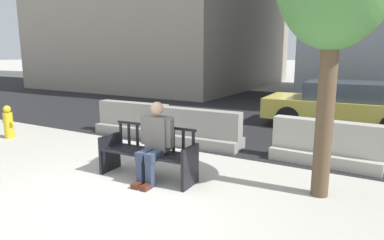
% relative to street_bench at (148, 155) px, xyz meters
% --- Properties ---
extents(ground_plane, '(200.00, 200.00, 0.00)m').
position_rel_street_bench_xyz_m(ground_plane, '(0.11, -0.93, -0.40)').
color(ground_plane, '#B7B2A8').
extents(street_asphalt, '(120.00, 12.00, 0.01)m').
position_rel_street_bench_xyz_m(street_asphalt, '(0.11, 7.77, -0.39)').
color(street_asphalt, black).
rests_on(street_asphalt, ground).
extents(street_bench, '(1.71, 0.59, 0.88)m').
position_rel_street_bench_xyz_m(street_bench, '(0.00, 0.00, 0.00)').
color(street_bench, black).
rests_on(street_bench, ground).
extents(seated_person, '(0.58, 0.73, 1.31)m').
position_rel_street_bench_xyz_m(seated_person, '(0.19, -0.05, 0.29)').
color(seated_person, '#66605B').
rests_on(seated_person, ground).
extents(jersey_barrier_centre, '(2.03, 0.76, 0.84)m').
position_rel_street_bench_xyz_m(jersey_barrier_centre, '(-0.25, 2.21, -0.06)').
color(jersey_barrier_centre, gray).
rests_on(jersey_barrier_centre, ground).
extents(jersey_barrier_left, '(2.03, 0.77, 0.84)m').
position_rel_street_bench_xyz_m(jersey_barrier_left, '(-2.27, 2.34, -0.06)').
color(jersey_barrier_left, gray).
rests_on(jersey_barrier_left, ground).
extents(jersey_barrier_right, '(2.03, 0.76, 0.84)m').
position_rel_street_bench_xyz_m(jersey_barrier_right, '(2.47, 2.30, -0.06)').
color(jersey_barrier_right, '#ADA89E').
rests_on(jersey_barrier_right, ground).
extents(car_taxi_near, '(4.17, 2.10, 1.31)m').
position_rel_street_bench_xyz_m(car_taxi_near, '(2.33, 5.91, 0.28)').
color(car_taxi_near, '#DBC64C').
rests_on(car_taxi_near, ground).
extents(fire_hydrant, '(0.40, 0.22, 0.82)m').
position_rel_street_bench_xyz_m(fire_hydrant, '(-4.70, 0.48, -0.01)').
color(fire_hydrant, gold).
rests_on(fire_hydrant, ground).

